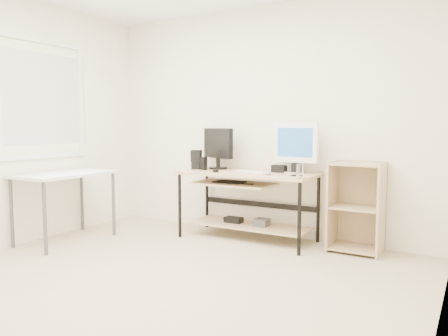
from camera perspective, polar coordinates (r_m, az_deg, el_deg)
room at (r=3.48m, az=-11.27°, el=6.48°), size 4.01×4.01×2.62m
desk at (r=4.81m, az=2.83°, el=-3.03°), size 1.50×0.65×0.75m
side_table at (r=5.02m, az=-20.12°, el=-1.50°), size 0.60×1.00×0.75m
shelf_unit at (r=4.57m, az=17.02°, el=-4.82°), size 0.50×0.40×0.90m
black_monitor at (r=5.11m, az=-0.80°, el=2.93°), size 0.50×0.27×0.48m
white_imac at (r=4.70m, az=9.32°, el=3.14°), size 0.51×0.16×0.54m
keyboard at (r=4.76m, az=3.69°, el=-0.49°), size 0.43×0.24×0.01m
mouse at (r=4.55m, az=5.79°, el=-0.64°), size 0.07×0.11×0.04m
center_speaker at (r=4.78m, az=7.20°, el=-0.09°), size 0.17×0.09×0.08m
speaker_left at (r=5.12m, az=-3.63°, el=1.17°), size 0.14×0.14×0.22m
speaker_right at (r=4.72m, az=9.42°, el=-0.04°), size 0.09×0.09×0.11m
audio_controller at (r=5.01m, az=-2.66°, el=0.61°), size 0.09×0.07×0.15m
volume_puck at (r=4.77m, az=-1.09°, el=-0.38°), size 0.08×0.08×0.03m
smartphone at (r=4.48m, az=9.26°, el=-0.96°), size 0.08×0.11×0.01m
coaster at (r=4.26m, az=9.87°, el=-1.31°), size 0.10×0.10×0.01m
drinking_glass at (r=4.25m, az=9.89°, el=-0.37°), size 0.08×0.08×0.14m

